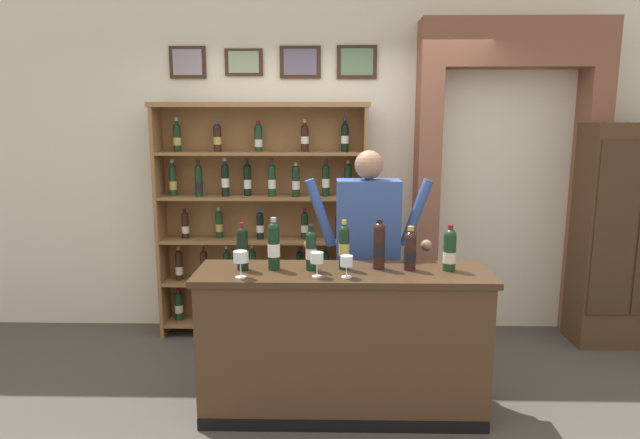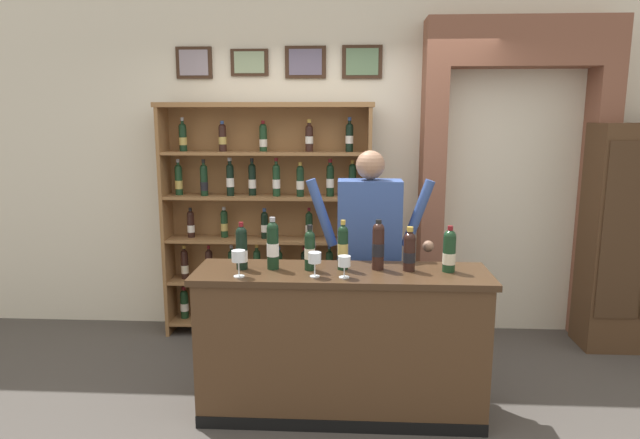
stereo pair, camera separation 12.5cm
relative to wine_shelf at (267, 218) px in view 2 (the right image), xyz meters
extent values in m
cube|color=#47423D|center=(0.62, -1.33, -1.04)|extent=(14.00, 14.00, 0.02)
cube|color=beige|center=(0.62, 0.26, 0.74)|extent=(12.00, 0.16, 3.55)
cube|color=#382316|center=(-0.63, 0.17, 1.32)|extent=(0.31, 0.02, 0.27)
cube|color=gray|center=(-0.63, 0.16, 1.32)|extent=(0.25, 0.01, 0.21)
cube|color=#382316|center=(-0.15, 0.17, 1.32)|extent=(0.32, 0.02, 0.22)
cube|color=gray|center=(-0.15, 0.16, 1.32)|extent=(0.26, 0.01, 0.18)
cube|color=#382316|center=(0.33, 0.17, 1.32)|extent=(0.35, 0.02, 0.27)
cube|color=slate|center=(0.33, 0.16, 1.32)|extent=(0.28, 0.01, 0.21)
cube|color=#382316|center=(0.81, 0.17, 1.32)|extent=(0.34, 0.02, 0.27)
cube|color=#597854|center=(0.81, 0.16, 1.32)|extent=(0.27, 0.01, 0.22)
cube|color=olive|center=(-0.87, -0.03, -0.03)|extent=(0.03, 0.29, 2.02)
cube|color=olive|center=(0.87, -0.03, -0.03)|extent=(0.03, 0.29, 2.02)
cube|color=olive|center=(0.00, 0.10, -0.03)|extent=(1.78, 0.02, 2.02)
cube|color=olive|center=(0.00, -0.03, -0.93)|extent=(1.72, 0.27, 0.02)
cylinder|color=#19381E|center=(-0.76, -0.01, -0.81)|extent=(0.07, 0.07, 0.22)
sphere|color=#19381E|center=(-0.76, -0.01, -0.69)|extent=(0.07, 0.07, 0.07)
cylinder|color=#19381E|center=(-0.76, -0.01, -0.66)|extent=(0.03, 0.03, 0.07)
cylinder|color=maroon|center=(-0.76, -0.01, -0.64)|extent=(0.04, 0.04, 0.03)
cylinder|color=silver|center=(-0.76, -0.01, -0.81)|extent=(0.07, 0.07, 0.07)
cylinder|color=black|center=(-0.55, 0.00, -0.81)|extent=(0.07, 0.07, 0.22)
sphere|color=black|center=(-0.55, 0.00, -0.69)|extent=(0.07, 0.07, 0.07)
cylinder|color=black|center=(-0.55, 0.00, -0.67)|extent=(0.03, 0.03, 0.06)
cylinder|color=#B79338|center=(-0.55, 0.00, -0.65)|extent=(0.04, 0.04, 0.03)
cylinder|color=black|center=(-0.55, 0.00, -0.80)|extent=(0.07, 0.07, 0.07)
cylinder|color=#19381E|center=(-0.32, -0.04, -0.81)|extent=(0.07, 0.07, 0.22)
sphere|color=#19381E|center=(-0.32, -0.04, -0.69)|extent=(0.07, 0.07, 0.07)
cylinder|color=#19381E|center=(-0.32, -0.04, -0.65)|extent=(0.03, 0.03, 0.08)
cylinder|color=maroon|center=(-0.32, -0.04, -0.62)|extent=(0.04, 0.04, 0.03)
cylinder|color=black|center=(-0.32, -0.04, -0.81)|extent=(0.07, 0.07, 0.07)
cylinder|color=black|center=(-0.13, -0.04, -0.81)|extent=(0.07, 0.07, 0.22)
sphere|color=black|center=(-0.13, -0.04, -0.69)|extent=(0.07, 0.07, 0.07)
cylinder|color=black|center=(-0.13, -0.04, -0.66)|extent=(0.03, 0.03, 0.07)
cylinder|color=navy|center=(-0.13, -0.04, -0.64)|extent=(0.03, 0.03, 0.03)
cylinder|color=silver|center=(-0.13, -0.04, -0.84)|extent=(0.07, 0.07, 0.07)
cylinder|color=black|center=(0.09, -0.01, -0.81)|extent=(0.07, 0.07, 0.22)
sphere|color=black|center=(0.09, -0.01, -0.69)|extent=(0.07, 0.07, 0.07)
cylinder|color=black|center=(0.09, -0.01, -0.66)|extent=(0.03, 0.03, 0.07)
cylinder|color=navy|center=(0.09, -0.01, -0.64)|extent=(0.03, 0.03, 0.03)
cylinder|color=silver|center=(0.09, -0.01, -0.83)|extent=(0.07, 0.07, 0.07)
cylinder|color=#19381E|center=(0.34, -0.06, -0.80)|extent=(0.07, 0.07, 0.23)
sphere|color=#19381E|center=(0.34, -0.06, -0.68)|extent=(0.07, 0.07, 0.07)
cylinder|color=#19381E|center=(0.34, -0.06, -0.66)|extent=(0.03, 0.03, 0.06)
cylinder|color=#99999E|center=(0.34, -0.06, -0.64)|extent=(0.04, 0.04, 0.03)
cylinder|color=silver|center=(0.34, -0.06, -0.82)|extent=(0.07, 0.07, 0.07)
cylinder|color=black|center=(0.51, -0.03, -0.80)|extent=(0.07, 0.07, 0.24)
sphere|color=black|center=(0.51, -0.03, -0.67)|extent=(0.07, 0.07, 0.07)
cylinder|color=black|center=(0.51, -0.03, -0.65)|extent=(0.03, 0.03, 0.06)
cylinder|color=#99999E|center=(0.51, -0.03, -0.63)|extent=(0.04, 0.04, 0.03)
cylinder|color=beige|center=(0.51, -0.03, -0.79)|extent=(0.07, 0.07, 0.08)
cylinder|color=black|center=(0.74, -0.03, -0.80)|extent=(0.07, 0.07, 0.23)
sphere|color=black|center=(0.74, -0.03, -0.68)|extent=(0.07, 0.07, 0.07)
cylinder|color=black|center=(0.74, -0.03, -0.65)|extent=(0.03, 0.03, 0.08)
cylinder|color=#B79338|center=(0.74, -0.03, -0.62)|extent=(0.03, 0.03, 0.03)
cylinder|color=black|center=(0.74, -0.03, -0.83)|extent=(0.07, 0.07, 0.07)
cube|color=olive|center=(0.00, -0.03, -0.55)|extent=(1.72, 0.27, 0.03)
cylinder|color=black|center=(-0.73, -0.03, -0.43)|extent=(0.06, 0.06, 0.22)
sphere|color=black|center=(-0.73, -0.03, -0.31)|extent=(0.06, 0.06, 0.06)
cylinder|color=black|center=(-0.73, -0.03, -0.28)|extent=(0.03, 0.03, 0.07)
cylinder|color=#B79338|center=(-0.73, -0.03, -0.26)|extent=(0.03, 0.03, 0.03)
cylinder|color=beige|center=(-0.73, -0.03, -0.46)|extent=(0.06, 0.06, 0.07)
cylinder|color=black|center=(-0.51, -0.05, -0.43)|extent=(0.06, 0.06, 0.23)
sphere|color=black|center=(-0.51, -0.05, -0.31)|extent=(0.06, 0.06, 0.06)
cylinder|color=black|center=(-0.51, -0.05, -0.28)|extent=(0.02, 0.02, 0.07)
cylinder|color=maroon|center=(-0.51, -0.05, -0.25)|extent=(0.03, 0.03, 0.03)
cylinder|color=silver|center=(-0.51, -0.05, -0.46)|extent=(0.06, 0.06, 0.07)
cylinder|color=black|center=(-0.31, -0.06, -0.43)|extent=(0.06, 0.06, 0.23)
sphere|color=black|center=(-0.31, -0.06, -0.31)|extent=(0.06, 0.06, 0.06)
cylinder|color=black|center=(-0.31, -0.06, -0.27)|extent=(0.03, 0.03, 0.08)
cylinder|color=#99999E|center=(-0.31, -0.06, -0.24)|extent=(0.03, 0.03, 0.03)
cylinder|color=beige|center=(-0.31, -0.06, -0.42)|extent=(0.06, 0.06, 0.07)
cylinder|color=#19381E|center=(-0.09, -0.07, -0.42)|extent=(0.06, 0.06, 0.24)
sphere|color=#19381E|center=(-0.09, -0.07, -0.30)|extent=(0.06, 0.06, 0.06)
cylinder|color=#19381E|center=(-0.09, -0.07, -0.26)|extent=(0.03, 0.03, 0.08)
cylinder|color=#B79338|center=(-0.09, -0.07, -0.23)|extent=(0.03, 0.03, 0.03)
cylinder|color=silver|center=(-0.09, -0.07, -0.44)|extent=(0.06, 0.06, 0.08)
cylinder|color=#19381E|center=(0.10, -0.05, -0.43)|extent=(0.06, 0.06, 0.23)
sphere|color=#19381E|center=(0.10, -0.05, -0.31)|extent=(0.06, 0.06, 0.06)
cylinder|color=#19381E|center=(0.10, -0.05, -0.28)|extent=(0.03, 0.03, 0.07)
cylinder|color=navy|center=(0.10, -0.05, -0.25)|extent=(0.03, 0.03, 0.03)
cylinder|color=silver|center=(0.10, -0.05, -0.44)|extent=(0.06, 0.06, 0.07)
cylinder|color=black|center=(0.32, -0.01, -0.43)|extent=(0.06, 0.06, 0.22)
sphere|color=black|center=(0.32, -0.01, -0.32)|extent=(0.06, 0.06, 0.06)
cylinder|color=black|center=(0.32, -0.01, -0.29)|extent=(0.03, 0.03, 0.07)
cylinder|color=maroon|center=(0.32, -0.01, -0.26)|extent=(0.03, 0.03, 0.03)
cylinder|color=beige|center=(0.32, -0.01, -0.43)|extent=(0.06, 0.06, 0.07)
cylinder|color=#19381E|center=(0.54, -0.04, -0.42)|extent=(0.06, 0.06, 0.23)
sphere|color=#19381E|center=(0.54, -0.04, -0.30)|extent=(0.06, 0.06, 0.06)
cylinder|color=#19381E|center=(0.54, -0.04, -0.27)|extent=(0.02, 0.02, 0.08)
cylinder|color=navy|center=(0.54, -0.04, -0.24)|extent=(0.03, 0.03, 0.03)
cylinder|color=beige|center=(0.54, -0.04, -0.41)|extent=(0.06, 0.06, 0.08)
cylinder|color=black|center=(0.74, -0.04, -0.43)|extent=(0.06, 0.06, 0.22)
sphere|color=black|center=(0.74, -0.04, -0.32)|extent=(0.06, 0.06, 0.06)
cylinder|color=black|center=(0.74, -0.04, -0.29)|extent=(0.02, 0.02, 0.06)
cylinder|color=black|center=(0.74, -0.04, -0.27)|extent=(0.03, 0.03, 0.03)
cylinder|color=black|center=(0.74, -0.04, -0.46)|extent=(0.06, 0.06, 0.07)
cube|color=olive|center=(0.00, -0.03, -0.18)|extent=(1.72, 0.27, 0.02)
cylinder|color=black|center=(-0.67, -0.02, -0.07)|extent=(0.06, 0.06, 0.20)
sphere|color=black|center=(-0.67, -0.02, 0.03)|extent=(0.06, 0.06, 0.06)
cylinder|color=black|center=(-0.67, -0.02, 0.06)|extent=(0.02, 0.02, 0.06)
cylinder|color=black|center=(-0.67, -0.02, 0.08)|extent=(0.03, 0.03, 0.03)
cylinder|color=silver|center=(-0.67, -0.02, -0.09)|extent=(0.06, 0.06, 0.06)
cylinder|color=#19381E|center=(-0.38, 0.00, -0.07)|extent=(0.06, 0.06, 0.20)
sphere|color=#19381E|center=(-0.38, 0.00, 0.04)|extent=(0.06, 0.06, 0.06)
cylinder|color=#19381E|center=(-0.38, 0.00, 0.06)|extent=(0.03, 0.03, 0.06)
cylinder|color=#99999E|center=(-0.38, 0.00, 0.09)|extent=(0.03, 0.03, 0.03)
cylinder|color=tan|center=(-0.38, 0.00, -0.08)|extent=(0.06, 0.06, 0.07)
cylinder|color=black|center=(-0.02, -0.04, -0.07)|extent=(0.06, 0.06, 0.20)
sphere|color=black|center=(-0.02, -0.04, 0.03)|extent=(0.06, 0.06, 0.06)
cylinder|color=black|center=(-0.02, -0.04, 0.06)|extent=(0.03, 0.03, 0.06)
cylinder|color=navy|center=(-0.02, -0.04, 0.08)|extent=(0.03, 0.03, 0.03)
cylinder|color=silver|center=(-0.02, -0.04, -0.08)|extent=(0.06, 0.06, 0.06)
cylinder|color=black|center=(0.37, -0.03, -0.07)|extent=(0.06, 0.06, 0.20)
sphere|color=black|center=(0.37, -0.03, 0.03)|extent=(0.06, 0.06, 0.06)
cylinder|color=black|center=(0.37, -0.03, 0.06)|extent=(0.02, 0.02, 0.07)
cylinder|color=maroon|center=(0.37, -0.03, 0.09)|extent=(0.03, 0.03, 0.03)
cylinder|color=silver|center=(0.37, -0.03, -0.08)|extent=(0.06, 0.06, 0.06)
cylinder|color=black|center=(0.66, -0.03, -0.07)|extent=(0.06, 0.06, 0.20)
sphere|color=black|center=(0.66, -0.03, 0.03)|extent=(0.06, 0.06, 0.06)
cylinder|color=black|center=(0.66, -0.03, 0.06)|extent=(0.02, 0.02, 0.07)
cylinder|color=#B79338|center=(0.66, -0.03, 0.09)|extent=(0.03, 0.03, 0.03)
cylinder|color=black|center=(0.66, -0.03, -0.08)|extent=(0.06, 0.06, 0.06)
cube|color=olive|center=(0.00, -0.03, 0.19)|extent=(1.72, 0.27, 0.02)
cylinder|color=#19381E|center=(-0.75, -0.03, 0.32)|extent=(0.06, 0.06, 0.23)
sphere|color=#19381E|center=(-0.75, -0.03, 0.43)|extent=(0.06, 0.06, 0.06)
cylinder|color=#19381E|center=(-0.75, -0.03, 0.47)|extent=(0.03, 0.03, 0.08)
cylinder|color=#99999E|center=(-0.75, -0.03, 0.50)|extent=(0.03, 0.03, 0.03)
cylinder|color=tan|center=(-0.75, -0.03, 0.29)|extent=(0.07, 0.07, 0.07)
cylinder|color=black|center=(-0.52, -0.07, 0.32)|extent=(0.06, 0.06, 0.23)
sphere|color=black|center=(-0.52, -0.07, 0.44)|extent=(0.06, 0.06, 0.06)
cylinder|color=black|center=(-0.52, -0.07, 0.47)|extent=(0.03, 0.03, 0.07)
cylinder|color=black|center=(-0.52, -0.07, 0.50)|extent=(0.03, 0.03, 0.03)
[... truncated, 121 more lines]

